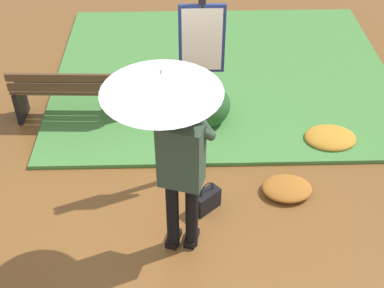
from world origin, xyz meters
name	(u,v)px	position (x,y,z in m)	size (l,w,h in m)	color
ground_plane	(157,241)	(0.00, 0.00, 0.00)	(18.00, 18.00, 0.00)	brown
grass_verge	(223,73)	(-0.88, -3.10, 0.03)	(4.80, 4.00, 0.05)	#47843D
person_with_umbrella	(171,121)	(-0.17, 0.05, 1.55)	(0.96, 0.96, 2.04)	black
info_sign_post	(202,62)	(-0.47, -1.02, 1.44)	(0.44, 0.07, 2.30)	black
handbag	(207,200)	(-0.51, -0.43, 0.13)	(0.32, 0.30, 0.37)	black
park_bench	(68,92)	(1.15, -2.09, 0.40)	(1.40, 0.41, 0.75)	black
shrub_cluster	(203,105)	(-0.53, -1.96, 0.26)	(0.68, 0.62, 0.56)	#285628
leaf_pile_near_person	(287,188)	(-1.41, -0.65, 0.06)	(0.55, 0.44, 0.12)	#A86023
leaf_pile_far_path	(330,138)	(-2.08, -1.50, 0.07)	(0.63, 0.51, 0.14)	#C68428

